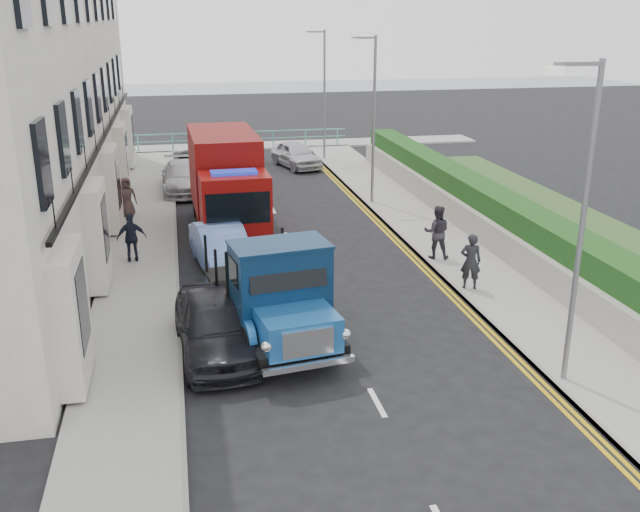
{
  "coord_description": "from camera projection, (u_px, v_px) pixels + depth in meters",
  "views": [
    {
      "loc": [
        -3.83,
        -14.76,
        7.81
      ],
      "look_at": [
        -0.08,
        3.67,
        1.4
      ],
      "focal_mm": 40.0,
      "sensor_mm": 36.0,
      "label": 1
    }
  ],
  "objects": [
    {
      "name": "ground",
      "position": [
        354.0,
        360.0,
        16.94
      ],
      "size": [
        120.0,
        120.0,
        0.0
      ],
      "primitive_type": "plane",
      "color": "black",
      "rests_on": "ground"
    },
    {
      "name": "pavement_west",
      "position": [
        142.0,
        253.0,
        24.28
      ],
      "size": [
        2.4,
        38.0,
        0.12
      ],
      "primitive_type": "cube",
      "color": "gray",
      "rests_on": "ground"
    },
    {
      "name": "pavement_east",
      "position": [
        434.0,
        235.0,
        26.26
      ],
      "size": [
        2.6,
        38.0,
        0.12
      ],
      "primitive_type": "cube",
      "color": "gray",
      "rests_on": "ground"
    },
    {
      "name": "promenade",
      "position": [
        239.0,
        147.0,
        43.82
      ],
      "size": [
        30.0,
        2.5,
        0.12
      ],
      "primitive_type": "cube",
      "color": "gray",
      "rests_on": "ground"
    },
    {
      "name": "sea_plane",
      "position": [
        211.0,
        95.0,
        72.59
      ],
      "size": [
        120.0,
        120.0,
        0.0
      ],
      "primitive_type": "plane",
      "color": "#4D5E69",
      "rests_on": "ground"
    },
    {
      "name": "terrace_west",
      "position": [
        4.0,
        33.0,
        24.9
      ],
      "size": [
        6.31,
        30.2,
        14.25
      ],
      "color": "silver",
      "rests_on": "ground"
    },
    {
      "name": "garden_east",
      "position": [
        484.0,
        211.0,
        26.35
      ],
      "size": [
        1.45,
        28.0,
        1.75
      ],
      "color": "#B2AD9E",
      "rests_on": "ground"
    },
    {
      "name": "seafront_railing",
      "position": [
        240.0,
        140.0,
        42.91
      ],
      "size": [
        13.0,
        0.08,
        1.11
      ],
      "color": "#59B2A5",
      "rests_on": "ground"
    },
    {
      "name": "lamp_near",
      "position": [
        579.0,
        210.0,
        14.58
      ],
      "size": [
        1.23,
        0.18,
        7.0
      ],
      "color": "slate",
      "rests_on": "ground"
    },
    {
      "name": "lamp_mid",
      "position": [
        371.0,
        111.0,
        29.42
      ],
      "size": [
        1.23,
        0.18,
        7.0
      ],
      "color": "slate",
      "rests_on": "ground"
    },
    {
      "name": "lamp_far",
      "position": [
        322.0,
        88.0,
        38.7
      ],
      "size": [
        1.23,
        0.18,
        7.0
      ],
      "color": "slate",
      "rests_on": "ground"
    },
    {
      "name": "bedford_lorry",
      "position": [
        278.0,
        300.0,
        17.24
      ],
      "size": [
        3.01,
        5.92,
        2.69
      ],
      "rotation": [
        0.0,
        0.0,
        0.15
      ],
      "color": "black",
      "rests_on": "ground"
    },
    {
      "name": "red_lorry",
      "position": [
        226.0,
        181.0,
        26.47
      ],
      "size": [
        2.52,
        6.98,
        3.62
      ],
      "rotation": [
        0.0,
        0.0,
        0.03
      ],
      "color": "black",
      "rests_on": "ground"
    },
    {
      "name": "parked_car_front",
      "position": [
        215.0,
        325.0,
        17.02
      ],
      "size": [
        2.04,
        4.48,
        1.49
      ],
      "primitive_type": "imported",
      "rotation": [
        0.0,
        0.0,
        0.07
      ],
      "color": "black",
      "rests_on": "ground"
    },
    {
      "name": "parked_car_mid",
      "position": [
        222.0,
        248.0,
        22.81
      ],
      "size": [
        2.01,
        4.38,
        1.39
      ],
      "primitive_type": "imported",
      "rotation": [
        0.0,
        0.0,
        0.13
      ],
      "color": "#5B7EC4",
      "rests_on": "ground"
    },
    {
      "name": "parked_car_rear",
      "position": [
        183.0,
        177.0,
        32.73
      ],
      "size": [
        1.98,
        4.73,
        1.36
      ],
      "primitive_type": "imported",
      "rotation": [
        0.0,
        0.0,
        0.01
      ],
      "color": "#B0AFB4",
      "rests_on": "ground"
    },
    {
      "name": "seafront_car_left",
      "position": [
        217.0,
        153.0,
        38.09
      ],
      "size": [
        4.55,
        6.07,
        1.53
      ],
      "primitive_type": "imported",
      "rotation": [
        0.0,
        0.0,
        2.73
      ],
      "color": "black",
      "rests_on": "ground"
    },
    {
      "name": "seafront_car_right",
      "position": [
        296.0,
        155.0,
        38.02
      ],
      "size": [
        2.55,
        4.27,
        1.36
      ],
      "primitive_type": "imported",
      "rotation": [
        0.0,
        0.0,
        0.25
      ],
      "color": "silver",
      "rests_on": "ground"
    },
    {
      "name": "pedestrian_east_near",
      "position": [
        471.0,
        261.0,
        20.8
      ],
      "size": [
        0.7,
        0.56,
        1.67
      ],
      "primitive_type": "imported",
      "rotation": [
        0.0,
        0.0,
        2.85
      ],
      "color": "black",
      "rests_on": "pavement_east"
    },
    {
      "name": "pedestrian_east_far",
      "position": [
        437.0,
        232.0,
        23.39
      ],
      "size": [
        1.03,
        0.91,
        1.78
      ],
      "primitive_type": "imported",
      "rotation": [
        0.0,
        0.0,
        2.82
      ],
      "color": "#2F2C36",
      "rests_on": "pavement_east"
    },
    {
      "name": "pedestrian_west_near",
      "position": [
        132.0,
        238.0,
        23.1
      ],
      "size": [
        0.97,
        0.48,
        1.6
      ],
      "primitive_type": "imported",
      "rotation": [
        0.0,
        0.0,
        3.24
      ],
      "color": "black",
      "rests_on": "pavement_west"
    },
    {
      "name": "pedestrian_west_far",
      "position": [
        127.0,
        197.0,
        28.31
      ],
      "size": [
        0.79,
        0.54,
        1.57
      ],
      "primitive_type": "imported",
      "rotation": [
        0.0,
        0.0,
        0.05
      ],
      "color": "#42312F",
      "rests_on": "pavement_west"
    }
  ]
}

